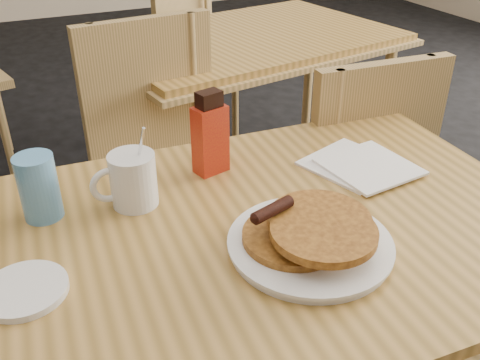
# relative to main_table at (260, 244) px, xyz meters

# --- Properties ---
(main_table) EXTENTS (1.20, 0.85, 0.75)m
(main_table) POSITION_rel_main_table_xyz_m (0.00, 0.00, 0.00)
(main_table) COLOR #AE813E
(main_table) RESTS_ON floor
(neighbor_table) EXTENTS (1.28, 0.97, 0.75)m
(neighbor_table) POSITION_rel_main_table_xyz_m (0.54, 1.19, 0.00)
(neighbor_table) COLOR #AE813E
(neighbor_table) RESTS_ON floor
(chair_main_far) EXTENTS (0.46, 0.47, 0.94)m
(chair_main_far) POSITION_rel_main_table_xyz_m (0.03, 0.74, -0.14)
(chair_main_far) COLOR tan
(chair_main_far) RESTS_ON floor
(chair_neighbor_far) EXTENTS (0.49, 0.51, 0.84)m
(chair_neighbor_far) POSITION_rel_main_table_xyz_m (0.56, 1.93, -0.20)
(chair_neighbor_far) COLOR tan
(chair_neighbor_far) RESTS_ON floor
(chair_neighbor_near) EXTENTS (0.43, 0.43, 0.89)m
(chair_neighbor_near) POSITION_rel_main_table_xyz_m (0.53, 0.43, -0.18)
(chair_neighbor_near) COLOR tan
(chair_neighbor_near) RESTS_ON floor
(pancake_plate) EXTENTS (0.29, 0.29, 0.08)m
(pancake_plate) POSITION_rel_main_table_xyz_m (0.05, -0.10, 0.07)
(pancake_plate) COLOR silver
(pancake_plate) RESTS_ON main_table
(coffee_mug) EXTENTS (0.13, 0.09, 0.17)m
(coffee_mug) POSITION_rel_main_table_xyz_m (-0.19, 0.17, 0.10)
(coffee_mug) COLOR silver
(coffee_mug) RESTS_ON main_table
(syrup_bottle) EXTENTS (0.08, 0.06, 0.18)m
(syrup_bottle) POSITION_rel_main_table_xyz_m (-0.00, 0.23, 0.13)
(syrup_bottle) COLOR maroon
(syrup_bottle) RESTS_ON main_table
(napkin_stack) EXTENTS (0.23, 0.25, 0.01)m
(napkin_stack) POSITION_rel_main_table_xyz_m (0.30, 0.10, 0.05)
(napkin_stack) COLOR white
(napkin_stack) RESTS_ON main_table
(blue_tumbler) EXTENTS (0.09, 0.09, 0.13)m
(blue_tumbler) POSITION_rel_main_table_xyz_m (-0.36, 0.20, 0.11)
(blue_tumbler) COLOR #5491C5
(blue_tumbler) RESTS_ON main_table
(side_saucer) EXTENTS (0.17, 0.17, 0.01)m
(side_saucer) POSITION_rel_main_table_xyz_m (-0.42, -0.01, 0.05)
(side_saucer) COLOR silver
(side_saucer) RESTS_ON main_table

